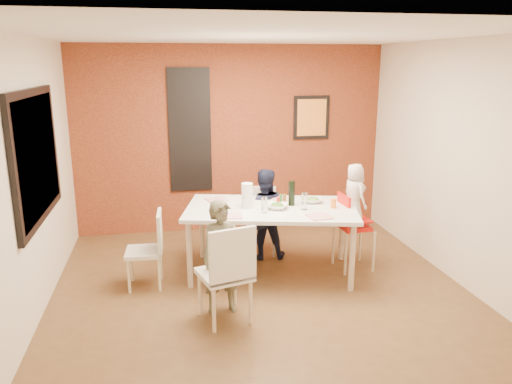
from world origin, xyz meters
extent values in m
plane|color=brown|center=(0.00, 0.00, 0.00)|extent=(4.50, 4.50, 0.00)
cube|color=white|center=(0.00, 0.00, 2.70)|extent=(4.50, 4.50, 0.02)
cube|color=beige|center=(0.00, 2.25, 1.35)|extent=(4.50, 0.02, 2.70)
cube|color=beige|center=(0.00, -2.25, 1.35)|extent=(4.50, 0.02, 2.70)
cube|color=beige|center=(-2.25, 0.00, 1.35)|extent=(0.02, 4.50, 2.70)
cube|color=beige|center=(2.25, 0.00, 1.35)|extent=(0.02, 4.50, 2.70)
cube|color=maroon|center=(0.00, 2.23, 1.35)|extent=(4.50, 0.02, 2.70)
cube|color=black|center=(-2.22, 0.20, 1.55)|extent=(0.05, 1.70, 1.30)
cube|color=black|center=(-2.21, 0.20, 1.55)|extent=(0.02, 1.55, 1.15)
cube|color=silver|center=(-0.60, 2.21, 1.50)|extent=(0.55, 0.03, 1.70)
cube|color=black|center=(-0.60, 2.21, 1.50)|extent=(0.60, 0.03, 1.76)
cube|color=black|center=(1.20, 2.21, 1.65)|extent=(0.54, 0.03, 0.64)
cube|color=#F7A337|center=(1.20, 2.19, 1.65)|extent=(0.44, 0.01, 0.54)
cube|color=white|center=(0.21, 0.47, 0.79)|extent=(2.15, 1.51, 0.04)
cylinder|color=#CBB297|center=(-0.76, 0.24, 0.39)|extent=(0.07, 0.07, 0.77)
cylinder|color=#CBB297|center=(-0.55, 1.12, 0.39)|extent=(0.07, 0.07, 0.77)
cylinder|color=#CBB297|center=(0.97, -0.17, 0.39)|extent=(0.07, 0.07, 0.77)
cylinder|color=#CBB297|center=(1.18, 0.71, 0.39)|extent=(0.07, 0.07, 0.77)
cube|color=white|center=(-0.47, -0.54, 0.47)|extent=(0.57, 0.57, 0.05)
cube|color=white|center=(-0.41, -0.74, 0.73)|extent=(0.45, 0.16, 0.52)
cylinder|color=beige|center=(-0.34, -0.31, 0.23)|extent=(0.04, 0.04, 0.45)
cylinder|color=beige|center=(-0.24, -0.67, 0.23)|extent=(0.04, 0.04, 0.45)
cylinder|color=beige|center=(-0.70, -0.41, 0.23)|extent=(0.04, 0.04, 0.45)
cylinder|color=beige|center=(-0.60, -0.77, 0.23)|extent=(0.04, 0.04, 0.45)
cube|color=white|center=(0.23, 1.13, 0.41)|extent=(0.46, 0.46, 0.05)
cube|color=white|center=(0.26, 1.31, 0.63)|extent=(0.40, 0.10, 0.45)
cylinder|color=#C7AF94|center=(0.04, 1.00, 0.20)|extent=(0.03, 0.03, 0.39)
cylinder|color=#C7AF94|center=(0.09, 1.32, 0.20)|extent=(0.03, 0.03, 0.39)
cylinder|color=#C7AF94|center=(0.36, 0.94, 0.20)|extent=(0.03, 0.03, 0.39)
cylinder|color=#C7AF94|center=(0.41, 1.26, 0.20)|extent=(0.03, 0.03, 0.39)
cube|color=silver|center=(-1.25, 0.37, 0.41)|extent=(0.42, 0.42, 0.05)
cube|color=silver|center=(-1.07, 0.36, 0.63)|extent=(0.06, 0.40, 0.45)
cylinder|color=beige|center=(-1.40, 0.54, 0.20)|extent=(0.03, 0.03, 0.39)
cylinder|color=beige|center=(-1.08, 0.53, 0.20)|extent=(0.03, 0.03, 0.39)
cylinder|color=beige|center=(-1.42, 0.22, 0.20)|extent=(0.03, 0.03, 0.39)
cylinder|color=beige|center=(-1.09, 0.20, 0.20)|extent=(0.03, 0.03, 0.39)
cube|color=red|center=(1.23, 0.43, 0.53)|extent=(0.35, 0.35, 0.05)
cube|color=red|center=(1.08, 0.42, 0.74)|extent=(0.05, 0.33, 0.38)
cube|color=red|center=(1.23, 0.43, 0.62)|extent=(0.35, 0.35, 0.02)
cylinder|color=beige|center=(1.42, 0.26, 0.25)|extent=(0.03, 0.03, 0.50)
cylinder|color=beige|center=(1.06, 0.23, 0.25)|extent=(0.03, 0.03, 0.50)
cylinder|color=beige|center=(1.40, 0.62, 0.25)|extent=(0.03, 0.03, 0.50)
cylinder|color=beige|center=(1.03, 0.60, 0.25)|extent=(0.03, 0.03, 0.50)
imported|color=brown|center=(-0.47, -0.38, 0.58)|extent=(0.47, 0.36, 1.16)
imported|color=black|center=(0.23, 0.97, 0.58)|extent=(0.61, 0.50, 1.16)
imported|color=beige|center=(1.21, 0.43, 0.93)|extent=(0.32, 0.41, 0.75)
cube|color=white|center=(-0.28, 0.20, 0.82)|extent=(0.23, 0.23, 0.01)
cube|color=white|center=(0.41, 0.79, 0.82)|extent=(0.29, 0.29, 0.01)
cube|color=white|center=(0.65, 0.00, 0.82)|extent=(0.27, 0.27, 0.01)
cube|color=silver|center=(-0.37, 0.90, 0.82)|extent=(0.29, 0.29, 0.01)
imported|color=white|center=(0.27, 0.40, 0.84)|extent=(0.32, 0.32, 0.06)
imported|color=silver|center=(0.74, 0.57, 0.84)|extent=(0.23, 0.23, 0.05)
cylinder|color=black|center=(0.46, 0.51, 0.96)|extent=(0.08, 0.08, 0.29)
cylinder|color=silver|center=(0.09, 0.28, 0.90)|extent=(0.06, 0.06, 0.18)
cylinder|color=white|center=(0.56, 0.31, 0.91)|extent=(0.07, 0.07, 0.20)
cylinder|color=white|center=(-0.07, 0.50, 0.96)|extent=(0.13, 0.13, 0.29)
cylinder|color=red|center=(0.29, 0.46, 0.88)|extent=(0.03, 0.03, 0.12)
cylinder|color=#296D24|center=(0.33, 0.50, 0.88)|extent=(0.04, 0.04, 0.14)
cylinder|color=brown|center=(0.38, 0.50, 0.88)|extent=(0.04, 0.04, 0.14)
cylinder|color=orange|center=(0.91, 0.31, 0.87)|extent=(0.06, 0.06, 0.11)
camera|label=1|loc=(-0.99, -4.95, 2.44)|focal=35.00mm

